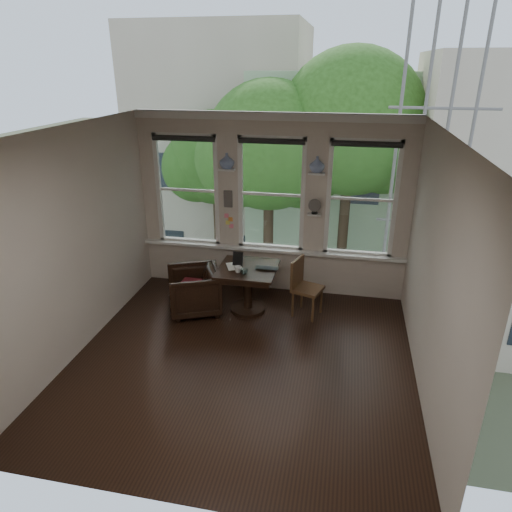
% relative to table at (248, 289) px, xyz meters
% --- Properties ---
extents(ground, '(4.50, 4.50, 0.00)m').
position_rel_table_xyz_m(ground, '(0.21, -1.34, -0.38)').
color(ground, black).
rests_on(ground, ground).
extents(ceiling, '(4.50, 4.50, 0.00)m').
position_rel_table_xyz_m(ceiling, '(0.21, -1.34, 2.62)').
color(ceiling, silver).
rests_on(ceiling, ground).
extents(wall_back, '(4.50, 0.00, 4.50)m').
position_rel_table_xyz_m(wall_back, '(0.21, 0.91, 1.12)').
color(wall_back, beige).
rests_on(wall_back, ground).
extents(wall_front, '(4.50, 0.00, 4.50)m').
position_rel_table_xyz_m(wall_front, '(0.21, -3.59, 1.12)').
color(wall_front, beige).
rests_on(wall_front, ground).
extents(wall_left, '(0.00, 4.50, 4.50)m').
position_rel_table_xyz_m(wall_left, '(-2.04, -1.34, 1.12)').
color(wall_left, beige).
rests_on(wall_left, ground).
extents(wall_right, '(0.00, 4.50, 4.50)m').
position_rel_table_xyz_m(wall_right, '(2.46, -1.34, 1.12)').
color(wall_right, beige).
rests_on(wall_right, ground).
extents(window_left, '(1.10, 0.12, 1.90)m').
position_rel_table_xyz_m(window_left, '(-1.24, 0.91, 1.32)').
color(window_left, white).
rests_on(window_left, ground).
extents(window_center, '(1.10, 0.12, 1.90)m').
position_rel_table_xyz_m(window_center, '(0.21, 0.91, 1.32)').
color(window_center, white).
rests_on(window_center, ground).
extents(window_right, '(1.10, 0.12, 1.90)m').
position_rel_table_xyz_m(window_right, '(1.66, 0.91, 1.32)').
color(window_right, white).
rests_on(window_right, ground).
extents(shelf_left, '(0.26, 0.16, 0.03)m').
position_rel_table_xyz_m(shelf_left, '(-0.51, 0.81, 1.73)').
color(shelf_left, white).
rests_on(shelf_left, ground).
extents(shelf_right, '(0.26, 0.16, 0.03)m').
position_rel_table_xyz_m(shelf_right, '(0.94, 0.81, 1.73)').
color(shelf_right, white).
rests_on(shelf_right, ground).
extents(intercom, '(0.14, 0.06, 0.28)m').
position_rel_table_xyz_m(intercom, '(-0.51, 0.84, 1.23)').
color(intercom, '#59544F').
rests_on(intercom, ground).
extents(sticky_notes, '(0.16, 0.01, 0.24)m').
position_rel_table_xyz_m(sticky_notes, '(-0.51, 0.85, 0.88)').
color(sticky_notes, pink).
rests_on(sticky_notes, ground).
extents(desk_fan, '(0.20, 0.20, 0.24)m').
position_rel_table_xyz_m(desk_fan, '(0.94, 0.79, 1.16)').
color(desk_fan, '#59544F').
rests_on(desk_fan, ground).
extents(vase_left, '(0.24, 0.24, 0.25)m').
position_rel_table_xyz_m(vase_left, '(-0.51, 0.81, 1.86)').
color(vase_left, white).
rests_on(vase_left, shelf_left).
extents(vase_right, '(0.24, 0.24, 0.25)m').
position_rel_table_xyz_m(vase_right, '(0.94, 0.81, 1.86)').
color(vase_right, white).
rests_on(vase_right, shelf_right).
extents(table, '(0.90, 0.90, 0.75)m').
position_rel_table_xyz_m(table, '(0.00, 0.00, 0.00)').
color(table, black).
rests_on(table, ground).
extents(armchair_left, '(1.05, 1.03, 0.73)m').
position_rel_table_xyz_m(armchair_left, '(-0.83, -0.20, -0.01)').
color(armchair_left, black).
rests_on(armchair_left, ground).
extents(cushion_red, '(0.45, 0.45, 0.06)m').
position_rel_table_xyz_m(cushion_red, '(-0.83, -0.20, 0.08)').
color(cushion_red, maroon).
rests_on(cushion_red, armchair_left).
extents(side_chair_right, '(0.53, 0.53, 0.92)m').
position_rel_table_xyz_m(side_chair_right, '(0.95, 0.05, 0.09)').
color(side_chair_right, '#462C19').
rests_on(side_chair_right, ground).
extents(laptop, '(0.36, 0.24, 0.03)m').
position_rel_table_xyz_m(laptop, '(0.31, -0.04, 0.39)').
color(laptop, black).
rests_on(laptop, table).
extents(mug, '(0.13, 0.13, 0.10)m').
position_rel_table_xyz_m(mug, '(-0.11, -0.19, 0.42)').
color(mug, white).
rests_on(mug, table).
extents(drinking_glass, '(0.11, 0.11, 0.09)m').
position_rel_table_xyz_m(drinking_glass, '(-0.00, -0.23, 0.42)').
color(drinking_glass, white).
rests_on(drinking_glass, table).
extents(tablet, '(0.16, 0.08, 0.22)m').
position_rel_table_xyz_m(tablet, '(-0.17, 0.07, 0.48)').
color(tablet, black).
rests_on(tablet, table).
extents(papers, '(0.32, 0.36, 0.00)m').
position_rel_table_xyz_m(papers, '(-0.22, 0.02, 0.38)').
color(papers, silver).
rests_on(papers, table).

